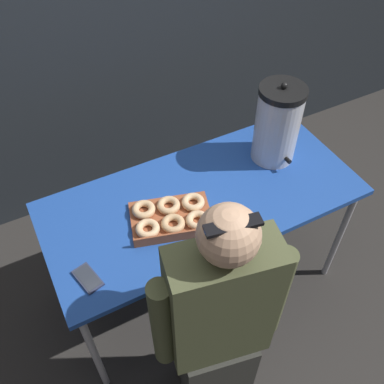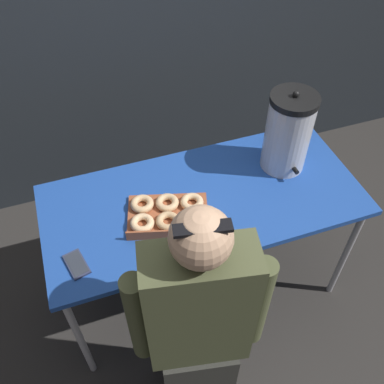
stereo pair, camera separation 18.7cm
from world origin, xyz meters
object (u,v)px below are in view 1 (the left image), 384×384
Objects in this scene: donut_box at (171,217)px; coffee_urn at (277,124)px; cell_phone at (88,278)px; person_seated at (219,324)px.

donut_box is 0.66m from coffee_urn.
cell_phone is 0.11× the size of person_seated.
coffee_urn is 2.90× the size of cell_phone.
cell_phone is (-0.41, -0.11, -0.02)m from donut_box.
coffee_urn is at bearing -125.71° from person_seated.
person_seated is (0.39, -0.35, -0.12)m from cell_phone.
donut_box is at bearing -167.19° from coffee_urn.
person_seated is (-0.02, -0.47, -0.14)m from donut_box.
coffee_urn reaches higher than cell_phone.
donut_box is 2.78× the size of cell_phone.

